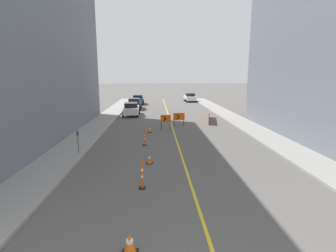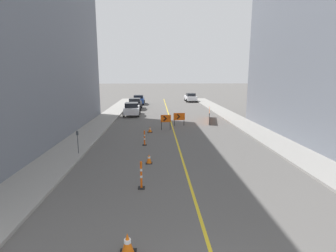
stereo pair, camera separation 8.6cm
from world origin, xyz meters
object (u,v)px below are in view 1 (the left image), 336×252
Objects in this scene: arrow_barricade_secondary at (179,117)px; parked_car_opposite_side at (190,97)px; delineator_post_front at (142,177)px; traffic_cone_nearest at (130,244)px; parked_car_curb_far at (138,100)px; traffic_cone_third at (150,130)px; delineator_post_rear at (145,139)px; arrow_barricade_primary at (166,119)px; parked_car_curb_mid at (134,104)px; parking_meter_near_curb at (78,138)px; traffic_cone_second at (149,159)px; parked_car_curb_near at (131,109)px.

parked_car_opposite_side is (4.13, 23.47, -0.06)m from arrow_barricade_secondary.
delineator_post_front is 0.29× the size of parked_car_opposite_side.
traffic_cone_nearest is 0.15× the size of parked_car_curb_far.
parked_car_curb_far is at bearing 93.33° from traffic_cone_nearest.
arrow_barricade_secondary reaches higher than traffic_cone_third.
traffic_cone_third is at bearing -85.48° from parked_car_curb_far.
traffic_cone_nearest is at bearing -89.77° from delineator_post_rear.
delineator_post_front is at bearing -88.57° from delineator_post_rear.
parked_car_curb_far reaches higher than arrow_barricade_primary.
parked_car_curb_mid is at bearing 94.18° from traffic_cone_nearest.
delineator_post_rear is at bearing 29.05° from parking_meter_near_curb.
parked_car_opposite_side reaches higher than parking_meter_near_curb.
parking_meter_near_curb is at bearing 159.03° from traffic_cone_second.
arrow_barricade_secondary reaches higher than traffic_cone_second.
traffic_cone_nearest is 42.80m from parked_car_opposite_side.
traffic_cone_second is at bearing -88.99° from traffic_cone_third.
traffic_cone_second is 0.12× the size of parked_car_curb_near.
delineator_post_rear is at bearing -83.84° from parked_car_curb_near.
traffic_cone_nearest is at bearing -92.80° from traffic_cone_second.
parked_car_curb_near is at bearing -91.75° from parked_car_curb_far.
parking_meter_near_curb is (-1.72, -22.27, 0.34)m from parked_car_curb_mid.
traffic_cone_nearest is 0.53× the size of delineator_post_front.
arrow_barricade_secondary is at bearing 46.44° from traffic_cone_third.
traffic_cone_nearest is 16.88m from arrow_barricade_primary.
parked_car_curb_far is 28.83m from parking_meter_near_curb.
traffic_cone_third is at bearing -81.17° from parked_car_curb_mid.
parked_car_curb_mid is at bearing 85.57° from parking_meter_near_curb.
parked_car_opposite_side is at bearing 76.07° from arrow_barricade_primary.
arrow_barricade_primary reaches higher than traffic_cone_third.
traffic_cone_nearest is at bearing -66.61° from parking_meter_near_curb.
delineator_post_rear is at bearing -87.07° from parked_car_curb_far.
parked_car_opposite_side is (9.47, 10.59, 0.00)m from parked_car_curb_mid.
delineator_post_front is (-0.24, -3.30, 0.28)m from traffic_cone_second.
parked_car_curb_mid is (-0.09, 6.06, 0.00)m from parked_car_curb_near.
parked_car_opposite_side reaches higher than traffic_cone_third.
parking_meter_near_curb is at bearing -150.95° from delineator_post_rear.
arrow_barricade_primary is (1.64, 16.79, 0.64)m from traffic_cone_nearest.
arrow_barricade_primary is 9.38m from parking_meter_near_curb.
delineator_post_front is 0.91× the size of arrow_barricade_primary.
traffic_cone_third is at bearing -78.57° from parked_car_curb_near.
parked_car_curb_near is (-2.35, 21.20, 0.26)m from delineator_post_front.
delineator_post_rear is 0.24× the size of parked_car_opposite_side.
traffic_cone_nearest is 0.15× the size of parked_car_opposite_side.
parked_car_curb_mid is 14.21m from parked_car_opposite_side.
traffic_cone_third is at bearing 89.17° from traffic_cone_nearest.
arrow_barricade_secondary reaches higher than traffic_cone_nearest.
parked_car_curb_far is at bearing -158.24° from parked_car_opposite_side.
traffic_cone_nearest reaches higher than traffic_cone_third.
arrow_barricade_secondary is 0.29× the size of parked_car_curb_far.
traffic_cone_second is 18.10m from parked_car_curb_near.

